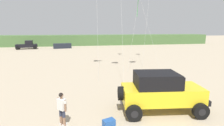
# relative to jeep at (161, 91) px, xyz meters

# --- Properties ---
(dune_ridge) EXTENTS (90.00, 6.81, 2.93)m
(dune_ridge) POSITION_rel_jeep_xyz_m (-8.65, 44.84, 0.26)
(dune_ridge) COLOR #4C703D
(dune_ridge) RESTS_ON ground_plane
(jeep) EXTENTS (4.98, 2.93, 2.26)m
(jeep) POSITION_rel_jeep_xyz_m (0.00, 0.00, 0.00)
(jeep) COLOR yellow
(jeep) RESTS_ON ground_plane
(person_watching) EXTENTS (0.47, 0.48, 1.67)m
(person_watching) POSITION_rel_jeep_xyz_m (-5.34, -0.50, -0.26)
(person_watching) COLOR #8C664C
(person_watching) RESTS_ON ground_plane
(cooler_box) EXTENTS (0.65, 0.52, 0.38)m
(cooler_box) POSITION_rel_jeep_xyz_m (-3.17, -1.11, -1.01)
(cooler_box) COLOR #23519E
(cooler_box) RESTS_ON ground_plane
(distant_pickup) EXTENTS (4.81, 2.92, 1.98)m
(distant_pickup) POSITION_rel_jeep_xyz_m (-15.82, 36.23, -0.26)
(distant_pickup) COLOR black
(distant_pickup) RESTS_ON ground_plane
(distant_sedan) EXTENTS (4.41, 2.32, 1.20)m
(distant_sedan) POSITION_rel_jeep_xyz_m (-7.85, 36.20, -0.60)
(distant_sedan) COLOR #1E232D
(distant_sedan) RESTS_ON ground_plane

